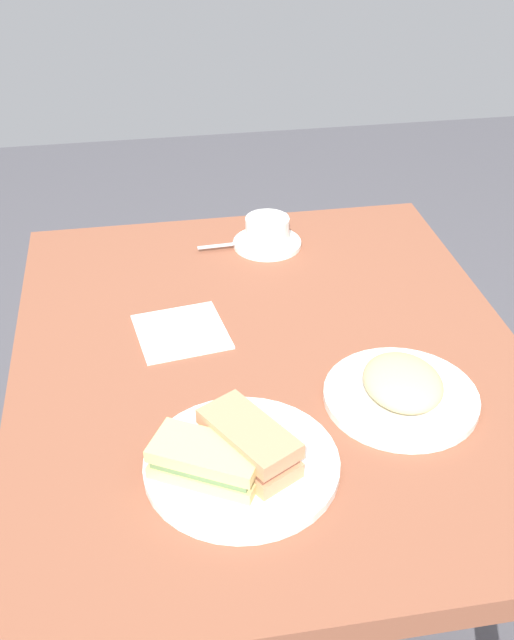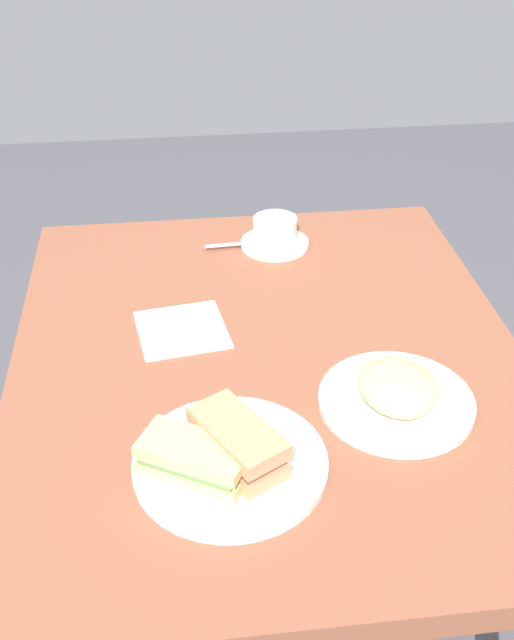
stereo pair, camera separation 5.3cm
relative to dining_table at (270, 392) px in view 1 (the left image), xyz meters
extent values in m
plane|color=#4F4E54|center=(0.00, 0.00, -0.66)|extent=(6.00, 6.00, 0.00)
cube|color=brown|center=(0.00, 0.00, 0.06)|extent=(1.03, 0.85, 0.04)
cylinder|color=brown|center=(-0.45, -0.36, -0.31)|extent=(0.05, 0.05, 0.70)
cylinder|color=brown|center=(-0.45, 0.36, -0.31)|extent=(0.05, 0.05, 0.70)
cylinder|color=white|center=(0.25, -0.09, 0.09)|extent=(0.27, 0.27, 0.01)
cube|color=tan|center=(0.25, -0.08, 0.11)|extent=(0.16, 0.13, 0.02)
cube|color=brown|center=(0.25, -0.08, 0.12)|extent=(0.15, 0.12, 0.01)
cube|color=tan|center=(0.25, -0.08, 0.14)|extent=(0.16, 0.13, 0.02)
cube|color=#D9C17A|center=(0.27, -0.14, 0.10)|extent=(0.14, 0.16, 0.02)
cube|color=#658953|center=(0.27, -0.14, 0.12)|extent=(0.12, 0.15, 0.01)
cube|color=#DAC67A|center=(0.27, -0.14, 0.13)|extent=(0.14, 0.16, 0.02)
cylinder|color=white|center=(-0.37, 0.06, 0.09)|extent=(0.14, 0.14, 0.01)
cylinder|color=white|center=(-0.37, 0.06, 0.12)|extent=(0.09, 0.09, 0.05)
cylinder|color=#A57F44|center=(-0.37, 0.06, 0.14)|extent=(0.08, 0.08, 0.01)
torus|color=white|center=(-0.40, 0.10, 0.12)|extent=(0.03, 0.04, 0.04)
cube|color=silver|center=(-0.37, -0.05, 0.09)|extent=(0.01, 0.08, 0.00)
ellipsoid|color=silver|center=(-0.37, 0.00, 0.09)|extent=(0.02, 0.03, 0.01)
cylinder|color=white|center=(0.15, 0.18, 0.09)|extent=(0.24, 0.24, 0.01)
ellipsoid|color=#CCB882|center=(0.15, 0.18, 0.12)|extent=(0.14, 0.12, 0.04)
cube|color=white|center=(-0.09, -0.14, 0.08)|extent=(0.17, 0.17, 0.00)
camera|label=1|loc=(1.01, -0.20, 0.85)|focal=43.02mm
camera|label=2|loc=(1.02, -0.14, 0.85)|focal=43.02mm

